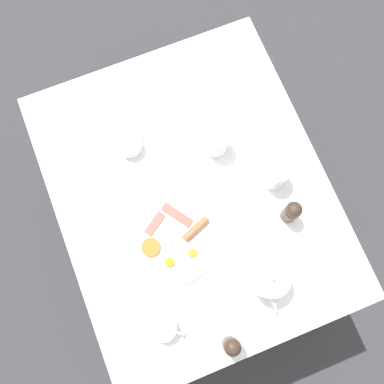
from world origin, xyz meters
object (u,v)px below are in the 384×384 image
(water_glass_tall, at_px, (217,141))
(knife_by_plate, at_px, (182,81))
(teacup_with_saucer_right, at_px, (130,146))
(pepper_grinder, at_px, (232,346))
(teapot_near, at_px, (269,278))
(fork_by_plate, at_px, (103,103))
(teacup_with_saucer_left, at_px, (164,328))
(salt_grinder, at_px, (292,212))
(spoon_for_tea, at_px, (258,105))
(breakfast_plate, at_px, (174,239))
(water_glass_short, at_px, (275,174))

(water_glass_tall, height_order, knife_by_plate, water_glass_tall)
(teacup_with_saucer_right, relative_size, pepper_grinder, 1.10)
(knife_by_plate, bearing_deg, pepper_grinder, -102.16)
(teapot_near, height_order, fork_by_plate, teapot_near)
(teacup_with_saucer_left, bearing_deg, salt_grinder, 19.71)
(teacup_with_saucer_left, bearing_deg, teapot_near, 2.92)
(water_glass_tall, xyz_separation_m, spoon_for_tea, (0.19, 0.09, -0.05))
(breakfast_plate, distance_m, teapot_near, 0.32)
(teacup_with_saucer_left, bearing_deg, knife_by_plate, 64.71)
(knife_by_plate, bearing_deg, teacup_with_saucer_right, -146.86)
(teacup_with_saucer_left, distance_m, knife_by_plate, 0.84)
(water_glass_short, xyz_separation_m, pepper_grinder, (-0.34, -0.43, 0.01))
(salt_grinder, bearing_deg, teapot_near, -132.68)
(water_glass_short, height_order, spoon_for_tea, water_glass_short)
(teacup_with_saucer_left, bearing_deg, teacup_with_saucer_right, 80.06)
(breakfast_plate, distance_m, salt_grinder, 0.38)
(teacup_with_saucer_right, height_order, water_glass_short, water_glass_short)
(knife_by_plate, bearing_deg, spoon_for_tea, -41.01)
(water_glass_short, height_order, pepper_grinder, pepper_grinder)
(breakfast_plate, bearing_deg, knife_by_plate, 65.80)
(breakfast_plate, bearing_deg, teapot_near, -45.08)
(teacup_with_saucer_left, distance_m, teacup_with_saucer_right, 0.60)
(water_glass_short, height_order, knife_by_plate, water_glass_short)
(teacup_with_saucer_right, xyz_separation_m, spoon_for_tea, (0.46, -0.02, -0.02))
(teapot_near, relative_size, spoon_for_tea, 1.30)
(breakfast_plate, xyz_separation_m, water_glass_short, (0.38, 0.07, 0.04))
(breakfast_plate, height_order, water_glass_tall, water_glass_tall)
(water_glass_tall, height_order, salt_grinder, salt_grinder)
(teapot_near, height_order, teacup_with_saucer_left, teapot_near)
(spoon_for_tea, bearing_deg, water_glass_tall, -156.04)
(fork_by_plate, bearing_deg, teapot_near, -69.57)
(knife_by_plate, bearing_deg, teacup_with_saucer_left, -115.29)
(knife_by_plate, bearing_deg, fork_by_plate, 175.00)
(pepper_grinder, bearing_deg, salt_grinder, 42.03)
(salt_grinder, distance_m, knife_by_plate, 0.60)
(teacup_with_saucer_left, height_order, water_glass_tall, water_glass_tall)
(water_glass_short, relative_size, spoon_for_tea, 0.66)
(teapot_near, distance_m, spoon_for_tea, 0.60)
(fork_by_plate, relative_size, knife_by_plate, 0.74)
(water_glass_short, bearing_deg, breakfast_plate, -169.68)
(salt_grinder, bearing_deg, water_glass_short, 87.28)
(water_glass_tall, xyz_separation_m, fork_by_plate, (-0.31, 0.29, -0.05))
(pepper_grinder, height_order, knife_by_plate, pepper_grinder)
(teacup_with_saucer_left, distance_m, spoon_for_tea, 0.81)
(water_glass_short, relative_size, knife_by_plate, 0.48)
(fork_by_plate, bearing_deg, salt_grinder, -54.25)
(breakfast_plate, distance_m, water_glass_tall, 0.35)
(teapot_near, bearing_deg, teacup_with_saucer_right, -143.40)
(teapot_near, bearing_deg, pepper_grinder, -39.90)
(teacup_with_saucer_right, xyz_separation_m, water_glass_short, (0.40, -0.28, 0.03))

